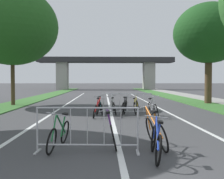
% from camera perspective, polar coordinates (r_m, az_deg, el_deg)
% --- Properties ---
extents(grass_verge_left, '(2.20, 55.36, 0.05)m').
position_cam_1_polar(grass_verge_left, '(25.85, -15.41, -1.72)').
color(grass_verge_left, '#386B2D').
rests_on(grass_verge_left, ground).
extents(grass_verge_right, '(2.20, 55.36, 0.05)m').
position_cam_1_polar(grass_verge_right, '(26.03, 13.44, -1.68)').
color(grass_verge_right, '#386B2D').
rests_on(grass_verge_right, ground).
extents(sidewalk_path_right, '(2.17, 55.36, 0.08)m').
position_cam_1_polar(sidewalk_path_right, '(26.69, 17.97, -1.60)').
color(sidewalk_path_right, gray).
rests_on(sidewalk_path_right, ground).
extents(lane_stripe_center, '(0.14, 32.03, 0.01)m').
position_cam_1_polar(lane_stripe_center, '(18.51, -0.64, -3.15)').
color(lane_stripe_center, silver).
rests_on(lane_stripe_center, ground).
extents(lane_stripe_right_lane, '(0.14, 32.03, 0.01)m').
position_cam_1_polar(lane_stripe_right_lane, '(18.81, 8.40, -3.09)').
color(lane_stripe_right_lane, silver).
rests_on(lane_stripe_right_lane, ground).
extents(lane_stripe_left_lane, '(0.14, 32.03, 0.01)m').
position_cam_1_polar(lane_stripe_left_lane, '(18.69, -9.72, -3.13)').
color(lane_stripe_left_lane, silver).
rests_on(lane_stripe_left_lane, ground).
extents(overpass_bridge, '(24.31, 3.54, 5.79)m').
position_cam_1_polar(overpass_bridge, '(48.25, -1.34, 5.06)').
color(overpass_bridge, '#2D2D30').
rests_on(overpass_bridge, ground).
extents(tree_left_pine_far, '(5.94, 5.94, 7.70)m').
position_cam_1_polar(tree_left_pine_far, '(18.93, -20.65, 12.55)').
color(tree_left_pine_far, '#4C3823').
rests_on(tree_left_pine_far, ground).
extents(tree_right_cypress_far, '(4.93, 4.93, 7.07)m').
position_cam_1_polar(tree_right_cypress_far, '(20.19, 20.07, 11.23)').
color(tree_right_cypress_far, '#4C3823').
rests_on(tree_right_cypress_far, ground).
extents(crowd_barrier_nearest, '(2.39, 0.57, 1.05)m').
position_cam_1_polar(crowd_barrier_nearest, '(6.16, -5.33, -8.66)').
color(crowd_barrier_nearest, '#ADADB2').
rests_on(crowd_barrier_nearest, ground).
extents(crowd_barrier_second, '(2.38, 0.52, 1.05)m').
position_cam_1_polar(crowd_barrier_second, '(12.68, 3.33, -3.18)').
color(crowd_barrier_second, '#ADADB2').
rests_on(crowd_barrier_second, ground).
extents(bicycle_teal_0, '(0.51, 1.67, 0.90)m').
position_cam_1_polar(bicycle_teal_0, '(13.18, -2.48, -3.71)').
color(bicycle_teal_0, black).
rests_on(bicycle_teal_0, ground).
extents(bicycle_yellow_1, '(0.53, 1.70, 0.93)m').
position_cam_1_polar(bicycle_yellow_1, '(13.22, 5.22, -3.67)').
color(bicycle_yellow_1, black).
rests_on(bicycle_yellow_1, ground).
extents(bicycle_white_2, '(0.46, 1.70, 0.92)m').
position_cam_1_polar(bicycle_white_2, '(13.09, 0.38, -3.70)').
color(bicycle_white_2, black).
rests_on(bicycle_white_2, ground).
extents(bicycle_blue_3, '(0.53, 1.66, 0.87)m').
position_cam_1_polar(bicycle_blue_3, '(5.80, 9.43, -11.08)').
color(bicycle_blue_3, black).
rests_on(bicycle_blue_3, ground).
extents(bicycle_green_4, '(0.47, 1.68, 0.95)m').
position_cam_1_polar(bicycle_green_4, '(6.61, -11.27, -9.42)').
color(bicycle_green_4, black).
rests_on(bicycle_green_4, ground).
extents(bicycle_orange_5, '(0.58, 1.73, 1.03)m').
position_cam_1_polar(bicycle_orange_5, '(6.70, 9.35, -9.02)').
color(bicycle_orange_5, black).
rests_on(bicycle_orange_5, ground).
extents(bicycle_silver_6, '(0.53, 1.63, 1.00)m').
position_cam_1_polar(bicycle_silver_6, '(12.29, 8.81, -4.10)').
color(bicycle_silver_6, black).
rests_on(bicycle_silver_6, ground).
extents(bicycle_purple_7, '(0.45, 1.68, 0.92)m').
position_cam_1_polar(bicycle_purple_7, '(6.76, 0.02, -9.05)').
color(bicycle_purple_7, black).
rests_on(bicycle_purple_7, ground).
extents(bicycle_black_8, '(0.66, 1.74, 0.93)m').
position_cam_1_polar(bicycle_black_8, '(12.30, 2.56, -3.99)').
color(bicycle_black_8, black).
rests_on(bicycle_black_8, ground).
extents(bicycle_red_9, '(0.55, 1.68, 0.91)m').
position_cam_1_polar(bicycle_red_9, '(12.04, -3.31, -4.27)').
color(bicycle_red_9, black).
rests_on(bicycle_red_9, ground).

